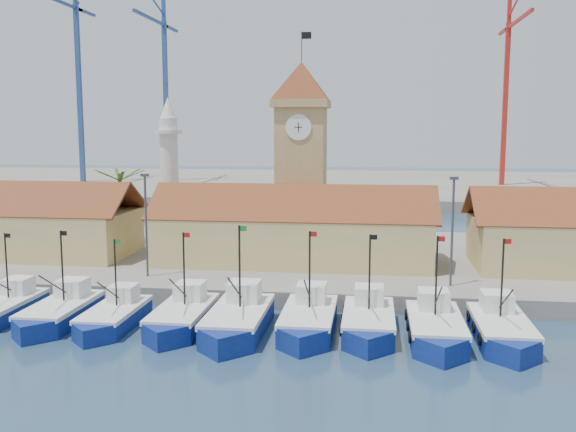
# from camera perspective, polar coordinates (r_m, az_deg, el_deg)

# --- Properties ---
(ground) EXTENTS (400.00, 400.00, 0.00)m
(ground) POSITION_cam_1_polar(r_m,az_deg,el_deg) (44.09, -2.69, -11.27)
(ground) COLOR navy
(ground) RESTS_ON ground
(quay) EXTENTS (140.00, 32.00, 1.50)m
(quay) POSITION_cam_1_polar(r_m,az_deg,el_deg) (66.83, 0.97, -3.98)
(quay) COLOR gray
(quay) RESTS_ON ground
(terminal) EXTENTS (240.00, 80.00, 2.00)m
(terminal) POSITION_cam_1_polar(r_m,az_deg,el_deg) (151.77, 4.71, 2.73)
(terminal) COLOR gray
(terminal) RESTS_ON ground
(boat_1) EXTENTS (3.31, 9.07, 6.87)m
(boat_1) POSITION_cam_1_polar(r_m,az_deg,el_deg) (53.76, -24.01, -7.64)
(boat_1) COLOR navy
(boat_1) RESTS_ON ground
(boat_2) EXTENTS (3.51, 9.61, 7.27)m
(boat_2) POSITION_cam_1_polar(r_m,az_deg,el_deg) (50.90, -19.71, -8.22)
(boat_2) COLOR navy
(boat_2) RESTS_ON ground
(boat_3) EXTENTS (3.26, 8.93, 6.76)m
(boat_3) POSITION_cam_1_polar(r_m,az_deg,el_deg) (48.86, -15.32, -8.76)
(boat_3) COLOR navy
(boat_3) RESTS_ON ground
(boat_4) EXTENTS (3.54, 9.68, 7.33)m
(boat_4) POSITION_cam_1_polar(r_m,az_deg,el_deg) (47.56, -9.45, -8.97)
(boat_4) COLOR navy
(boat_4) RESTS_ON ground
(boat_5) EXTENTS (3.88, 10.62, 8.04)m
(boat_5) POSITION_cam_1_polar(r_m,az_deg,el_deg) (45.94, -4.53, -9.40)
(boat_5) COLOR navy
(boat_5) RESTS_ON ground
(boat_6) EXTENTS (3.66, 10.02, 7.58)m
(boat_6) POSITION_cam_1_polar(r_m,az_deg,el_deg) (46.01, 1.80, -9.41)
(boat_6) COLOR navy
(boat_6) RESTS_ON ground
(boat_7) EXTENTS (3.57, 9.79, 7.41)m
(boat_7) POSITION_cam_1_polar(r_m,az_deg,el_deg) (46.00, 7.18, -9.50)
(boat_7) COLOR navy
(boat_7) RESTS_ON ground
(boat_8) EXTENTS (3.64, 9.97, 7.55)m
(boat_8) POSITION_cam_1_polar(r_m,az_deg,el_deg) (45.39, 13.02, -9.86)
(boat_8) COLOR navy
(boat_8) RESTS_ON ground
(boat_9) EXTENTS (3.58, 9.81, 7.42)m
(boat_9) POSITION_cam_1_polar(r_m,az_deg,el_deg) (46.27, 18.52, -9.75)
(boat_9) COLOR navy
(boat_9) RESTS_ON ground
(hall_center) EXTENTS (27.04, 10.13, 7.61)m
(hall_center) POSITION_cam_1_polar(r_m,az_deg,el_deg) (62.32, 0.55, -1.81)
(hall_center) COLOR tan
(hall_center) RESTS_ON quay
(clock_tower) EXTENTS (5.80, 5.80, 22.70)m
(clock_tower) POSITION_cam_1_polar(r_m,az_deg,el_deg) (67.44, 1.19, 5.74)
(clock_tower) COLOR tan
(clock_tower) RESTS_ON quay
(minaret) EXTENTS (3.00, 3.00, 16.30)m
(minaret) POSITION_cam_1_polar(r_m,az_deg,el_deg) (72.71, -10.50, 4.00)
(minaret) COLOR silver
(minaret) RESTS_ON quay
(palm_tree) EXTENTS (5.60, 5.03, 8.39)m
(palm_tree) POSITION_cam_1_polar(r_m,az_deg,el_deg) (72.87, -14.66, 1.13)
(palm_tree) COLOR brown
(palm_tree) RESTS_ON quay
(lamp_posts) EXTENTS (80.70, 0.25, 9.03)m
(lamp_posts) POSITION_cam_1_polar(r_m,az_deg,el_deg) (54.03, 0.05, -0.62)
(lamp_posts) COLOR #3F3F44
(lamp_posts) RESTS_ON quay
(crane_blue_far) EXTENTS (1.00, 35.45, 47.48)m
(crane_blue_far) POSITION_cam_1_polar(r_m,az_deg,el_deg) (157.35, -18.41, 12.59)
(crane_blue_far) COLOR navy
(crane_blue_far) RESTS_ON terminal
(crane_blue_near) EXTENTS (1.00, 29.23, 44.28)m
(crane_blue_near) POSITION_cam_1_polar(r_m,az_deg,el_deg) (156.43, -10.96, 12.03)
(crane_blue_near) COLOR navy
(crane_blue_near) RESTS_ON terminal
(crane_red_right) EXTENTS (1.00, 31.05, 41.74)m
(crane_red_right) POSITION_cam_1_polar(r_m,az_deg,el_deg) (147.90, 18.92, 11.53)
(crane_red_right) COLOR red
(crane_red_right) RESTS_ON terminal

